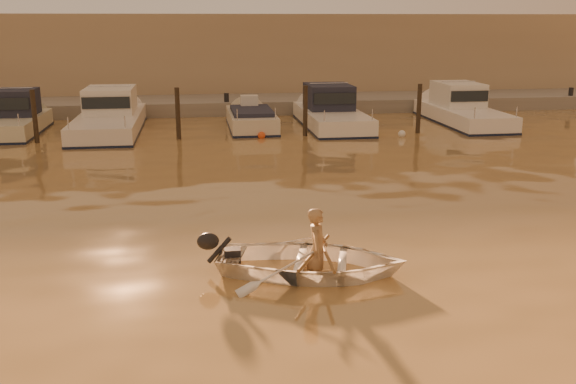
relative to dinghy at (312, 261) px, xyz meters
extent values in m
plane|color=olive|center=(-2.46, 0.43, -0.24)|extent=(160.00, 160.00, 0.00)
imported|color=white|center=(0.00, 0.00, 0.00)|extent=(3.97, 3.28, 0.71)
imported|color=#9E784F|center=(0.10, -0.03, 0.24)|extent=(0.51, 0.64, 1.55)
cylinder|color=brown|center=(0.24, -0.07, 0.18)|extent=(0.18, 2.10, 0.13)
cylinder|color=brown|center=(0.05, -0.01, 0.18)|extent=(0.96, 1.92, 0.13)
cylinder|color=#2D2319|center=(-7.96, 14.23, 0.66)|extent=(0.18, 0.18, 2.20)
cylinder|color=#2D2319|center=(-2.66, 14.23, 0.66)|extent=(0.18, 0.18, 2.20)
cylinder|color=#2D2319|center=(2.34, 14.23, 0.66)|extent=(0.18, 0.18, 2.20)
cylinder|color=#2D2319|center=(7.04, 14.23, 0.66)|extent=(0.18, 0.18, 2.20)
sphere|color=silver|center=(-4.66, 13.07, -0.14)|extent=(0.30, 0.30, 0.30)
sphere|color=#DA4A19|center=(0.56, 13.99, -0.14)|extent=(0.30, 0.30, 0.30)
sphere|color=silver|center=(6.14, 13.52, -0.14)|extent=(0.30, 0.30, 0.30)
cube|color=gray|center=(-2.46, 21.93, -0.09)|extent=(52.00, 4.00, 1.00)
cube|color=#9E8466|center=(-2.46, 27.43, 2.16)|extent=(46.00, 7.00, 4.80)
camera|label=1|loc=(-2.02, -10.81, 4.28)|focal=40.00mm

